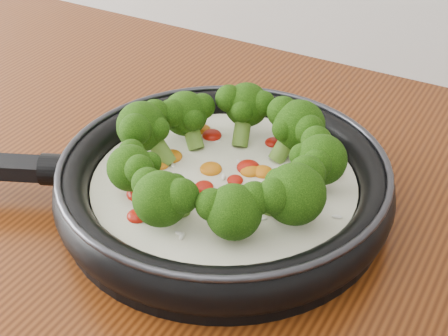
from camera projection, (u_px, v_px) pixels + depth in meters
The scene contains 1 object.
skillet at pixel (222, 179), 0.66m from camera, with size 0.56×0.45×0.10m.
Camera 1 is at (0.18, 0.63, 1.32)m, focal length 52.60 mm.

